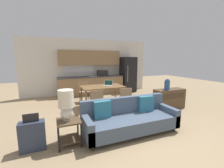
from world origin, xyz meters
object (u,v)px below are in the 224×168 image
dining_chair_far_left (84,90)px  side_table (69,128)px  dining_chair_near_left (96,100)px  laptop (108,84)px  vase (167,85)px  dining_chair_near_right (124,98)px  dining_table (102,88)px  table_lamp (66,103)px  credenza (169,99)px  couch (129,119)px  refrigerator (128,74)px  suitcase (32,136)px

dining_chair_far_left → side_table: bearing=-108.3°
dining_chair_near_left → laptop: size_ratio=2.02×
vase → dining_chair_near_right: vase is taller
dining_table → dining_chair_near_right: (0.48, -0.83, -0.22)m
side_table → table_lamp: bearing=133.5°
credenza → laptop: bearing=148.1°
dining_table → couch: (-0.04, -2.11, -0.38)m
dining_chair_near_left → dining_chair_near_right: bearing=176.2°
refrigerator → dining_chair_far_left: 2.89m
couch → laptop: size_ratio=5.51×
laptop → dining_chair_near_left: bearing=-98.8°
credenza → dining_chair_far_left: (-2.58, 1.98, 0.13)m
table_lamp → dining_chair_near_right: bearing=33.1°
side_table → dining_chair_near_left: bearing=54.5°
dining_table → dining_chair_far_left: (-0.48, 0.85, -0.22)m
refrigerator → side_table: refrigerator is taller
couch → side_table: size_ratio=4.30×
refrigerator → dining_table: size_ratio=1.22×
refrigerator → table_lamp: refrigerator is taller
side_table → dining_table: bearing=55.9°
credenza → dining_chair_near_left: 2.61m
refrigerator → dining_chair_near_right: refrigerator is taller
dining_chair_far_left → laptop: (0.72, -0.82, 0.34)m
dining_chair_near_right → side_table: bearing=38.7°
side_table → credenza: 3.68m
credenza → dining_chair_far_left: 3.26m
dining_chair_far_left → laptop: bearing=-49.2°
credenza → vase: 0.55m
dining_table → refrigerator: bearing=43.1°
dining_chair_near_right → couch: bearing=72.7°
dining_chair_far_left → laptop: laptop is taller
refrigerator → laptop: size_ratio=4.52×
side_table → dining_chair_far_left: size_ratio=0.63×
credenza → suitcase: bearing=-167.5°
vase → dining_chair_near_left: bearing=170.6°
suitcase → refrigerator: bearing=43.7°
credenza → dining_chair_near_right: size_ratio=1.36×
dining_chair_far_left → credenza: bearing=-38.0°
side_table → laptop: laptop is taller
refrigerator → side_table: size_ratio=3.52×
laptop → suitcase: (-2.35, -2.09, -0.52)m
table_lamp → laptop: bearing=51.2°
refrigerator → suitcase: (-4.24, -4.05, -0.63)m
dining_table → table_lamp: 2.57m
couch → side_table: bearing=-179.3°
side_table → suitcase: 0.68m
vase → suitcase: (-4.04, -0.89, -0.58)m
dining_chair_far_left → refrigerator: bearing=23.1°
dining_table → dining_chair_near_left: dining_chair_near_left is taller
side_table → dining_chair_far_left: 3.13m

